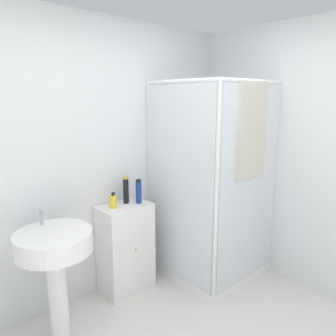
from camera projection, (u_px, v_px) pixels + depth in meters
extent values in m
cube|color=silver|center=(76.00, 164.00, 2.81)|extent=(6.40, 0.06, 2.50)
cube|color=white|center=(208.00, 266.00, 3.51)|extent=(0.91, 0.91, 0.09)
cylinder|color=white|center=(207.00, 168.00, 3.91)|extent=(0.04, 0.04, 1.96)
cylinder|color=white|center=(150.00, 180.00, 3.34)|extent=(0.04, 0.04, 1.96)
cylinder|color=white|center=(273.00, 182.00, 3.28)|extent=(0.04, 0.04, 1.96)
cylinder|color=white|center=(216.00, 200.00, 2.70)|extent=(0.04, 0.04, 1.96)
cylinder|color=white|center=(253.00, 81.00, 2.79)|extent=(0.87, 0.04, 0.04)
cylinder|color=white|center=(181.00, 84.00, 3.42)|extent=(0.87, 0.04, 0.04)
cylinder|color=white|center=(180.00, 81.00, 2.82)|extent=(0.04, 0.87, 0.04)
cylinder|color=white|center=(241.00, 84.00, 3.39)|extent=(0.04, 0.87, 0.04)
cube|color=silver|center=(248.00, 187.00, 2.98)|extent=(0.84, 0.01, 1.84)
cube|color=silver|center=(179.00, 186.00, 3.01)|extent=(0.01, 0.84, 1.84)
cylinder|color=#B7BABF|center=(198.00, 185.00, 3.76)|extent=(0.02, 0.02, 1.47)
cylinder|color=#B7BABF|center=(203.00, 119.00, 3.57)|extent=(0.07, 0.07, 0.04)
cube|color=beige|center=(252.00, 131.00, 2.83)|extent=(0.40, 0.03, 0.83)
cube|color=white|center=(126.00, 248.00, 3.08)|extent=(0.48, 0.31, 0.85)
sphere|color=gold|center=(136.00, 250.00, 2.96)|extent=(0.02, 0.02, 0.02)
cylinder|color=white|center=(58.00, 296.00, 2.45)|extent=(0.14, 0.14, 0.72)
cylinder|color=white|center=(54.00, 242.00, 2.35)|extent=(0.55, 0.55, 0.15)
cylinder|color=#B7BABF|center=(42.00, 216.00, 2.46)|extent=(0.02, 0.02, 0.13)
cube|color=#B7BABF|center=(43.00, 211.00, 2.43)|extent=(0.02, 0.07, 0.02)
cylinder|color=yellow|center=(113.00, 202.00, 2.91)|extent=(0.07, 0.07, 0.11)
cylinder|color=black|center=(113.00, 195.00, 2.90)|extent=(0.02, 0.02, 0.02)
cube|color=black|center=(114.00, 193.00, 2.88)|extent=(0.02, 0.04, 0.01)
cylinder|color=black|center=(126.00, 191.00, 3.03)|extent=(0.05, 0.05, 0.23)
cylinder|color=gold|center=(126.00, 178.00, 3.00)|extent=(0.04, 0.04, 0.02)
cylinder|color=navy|center=(139.00, 192.00, 3.04)|extent=(0.05, 0.05, 0.20)
cylinder|color=black|center=(138.00, 181.00, 3.01)|extent=(0.05, 0.05, 0.02)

